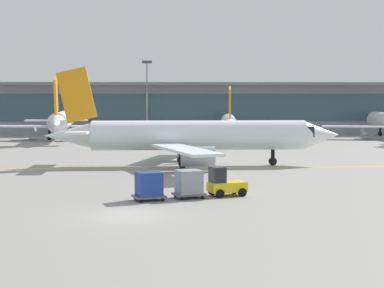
% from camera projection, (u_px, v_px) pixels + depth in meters
% --- Properties ---
extents(ground_plane, '(400.00, 400.00, 0.00)m').
position_uv_depth(ground_plane, '(129.00, 215.00, 37.82)').
color(ground_plane, gray).
extents(taxiway_centreline_stripe, '(109.99, 2.54, 0.01)m').
position_uv_depth(taxiway_centreline_stripe, '(200.00, 168.00, 62.90)').
color(taxiway_centreline_stripe, yellow).
rests_on(taxiway_centreline_stripe, ground_plane).
extents(terminal_concourse, '(214.90, 11.00, 9.60)m').
position_uv_depth(terminal_concourse, '(157.00, 107.00, 122.46)').
color(terminal_concourse, '#8C939E').
rests_on(terminal_concourse, ground_plane).
extents(gate_airplane_2, '(27.99, 30.23, 10.01)m').
position_uv_depth(gate_airplane_2, '(63.00, 121.00, 103.86)').
color(gate_airplane_2, silver).
rests_on(gate_airplane_2, ground_plane).
extents(gate_airplane_3, '(24.00, 25.90, 8.57)m').
position_uv_depth(gate_airplane_3, '(229.00, 123.00, 105.25)').
color(gate_airplane_3, silver).
rests_on(gate_airplane_3, ground_plane).
extents(taxiing_regional_jet, '(30.05, 28.00, 9.97)m').
position_uv_depth(taxiing_regional_jet, '(195.00, 136.00, 64.65)').
color(taxiing_regional_jet, white).
rests_on(taxiing_regional_jet, ground_plane).
extents(baggage_tug, '(2.91, 2.26, 2.10)m').
position_uv_depth(baggage_tug, '(224.00, 183.00, 45.01)').
color(baggage_tug, yellow).
rests_on(baggage_tug, ground_plane).
extents(cargo_dolly_lead, '(2.50, 2.18, 1.94)m').
position_uv_depth(cargo_dolly_lead, '(189.00, 183.00, 44.07)').
color(cargo_dolly_lead, '#595B60').
rests_on(cargo_dolly_lead, ground_plane).
extents(cargo_dolly_trailing, '(2.50, 2.18, 1.94)m').
position_uv_depth(cargo_dolly_trailing, '(149.00, 185.00, 43.08)').
color(cargo_dolly_trailing, '#595B60').
rests_on(cargo_dolly_trailing, ground_plane).
extents(apron_light_mast_1, '(1.80, 0.36, 13.48)m').
position_uv_depth(apron_light_mast_1, '(147.00, 94.00, 116.05)').
color(apron_light_mast_1, gray).
rests_on(apron_light_mast_1, ground_plane).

